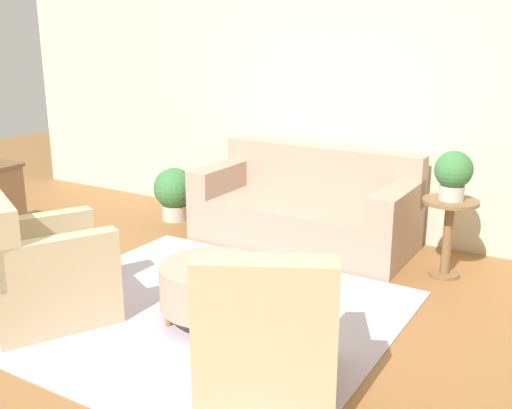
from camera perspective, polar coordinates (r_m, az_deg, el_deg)
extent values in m
plane|color=#996638|center=(4.61, -5.23, -10.38)|extent=(16.00, 16.00, 0.00)
cube|color=beige|center=(6.31, 7.98, 10.04)|extent=(8.82, 0.12, 2.80)
cube|color=#BCB2C1|center=(4.60, -5.23, -10.32)|extent=(2.76, 2.56, 0.01)
cube|color=tan|center=(5.98, 4.45, -1.79)|extent=(2.15, 0.97, 0.43)
cube|color=tan|center=(6.19, 6.16, 3.26)|extent=(2.15, 0.20, 0.50)
cube|color=tan|center=(6.33, -3.29, 2.58)|extent=(0.24, 0.93, 0.27)
cube|color=tan|center=(5.52, 13.31, 0.13)|extent=(0.24, 0.93, 0.27)
cube|color=olive|center=(5.66, 2.31, -4.81)|extent=(1.93, 0.05, 0.06)
cube|color=#C6B289|center=(4.71, -18.96, -7.77)|extent=(1.05, 1.09, 0.41)
cube|color=#C6B289|center=(4.31, -18.20, -4.89)|extent=(0.49, 0.78, 0.30)
cube|color=#C6B289|center=(4.87, -19.92, -2.64)|extent=(0.49, 0.78, 0.30)
cube|color=olive|center=(4.86, -14.22, -8.82)|extent=(0.62, 0.35, 0.06)
cube|color=#C6B289|center=(3.61, 1.07, -14.45)|extent=(1.05, 1.09, 0.41)
cube|color=#C6B289|center=(3.10, 0.82, -9.93)|extent=(0.75, 0.52, 0.54)
cube|color=#C6B289|center=(3.46, 6.19, -9.35)|extent=(0.49, 0.78, 0.30)
cube|color=#C6B289|center=(3.49, -3.93, -9.10)|extent=(0.49, 0.78, 0.30)
cube|color=olive|center=(4.04, 1.33, -13.73)|extent=(0.62, 0.35, 0.06)
cylinder|color=tan|center=(4.38, -4.20, -7.65)|extent=(0.76, 0.76, 0.32)
cylinder|color=olive|center=(4.43, -8.32, -10.58)|extent=(0.05, 0.05, 0.12)
cylinder|color=olive|center=(4.19, -3.36, -12.13)|extent=(0.05, 0.05, 0.12)
cylinder|color=olive|center=(4.76, -4.81, -8.54)|extent=(0.05, 0.05, 0.12)
cylinder|color=olive|center=(4.53, -0.06, -9.81)|extent=(0.05, 0.05, 0.12)
cylinder|color=olive|center=(5.31, 18.05, 0.28)|extent=(0.47, 0.47, 0.03)
cylinder|color=olive|center=(5.40, 17.74, -3.24)|extent=(0.08, 0.08, 0.66)
cylinder|color=olive|center=(5.51, 17.46, -6.33)|extent=(0.26, 0.26, 0.03)
cylinder|color=beige|center=(5.29, 18.13, 1.09)|extent=(0.21, 0.21, 0.13)
sphere|color=#3D7F42|center=(5.24, 18.31, 3.17)|extent=(0.32, 0.32, 0.32)
cylinder|color=beige|center=(6.85, -7.72, -0.72)|extent=(0.29, 0.29, 0.17)
sphere|color=#3D7F42|center=(6.77, -7.81, 1.55)|extent=(0.46, 0.46, 0.46)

